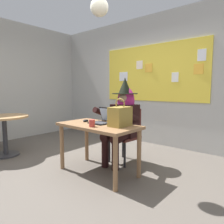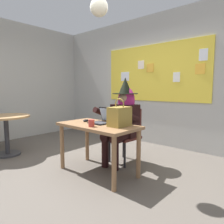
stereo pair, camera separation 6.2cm
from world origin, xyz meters
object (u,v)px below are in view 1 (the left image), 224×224
person_costumed (123,116)px  coffee_mug (92,123)px  laptop (103,120)px  desk_main (98,132)px  handbag (120,116)px  computer_mouse (86,121)px  chair_at_desk (127,132)px  side_table_round (4,126)px

person_costumed → coffee_mug: bearing=2.6°
person_costumed → laptop: person_costumed is taller
desk_main → handbag: handbag is taller
desk_main → computer_mouse: bearing=172.2°
computer_mouse → handbag: handbag is taller
desk_main → chair_at_desk: size_ratio=1.34×
coffee_mug → laptop: bearing=106.4°
handbag → person_costumed: bearing=123.5°
chair_at_desk → laptop: (-0.05, -0.55, 0.27)m
laptop → handbag: handbag is taller
desk_main → person_costumed: bearing=88.2°
chair_at_desk → handbag: bearing=32.1°
desk_main → handbag: size_ratio=3.16×
computer_mouse → side_table_round: computer_mouse is taller
desk_main → chair_at_desk: (0.02, 0.67, -0.11)m
laptop → computer_mouse: laptop is taller
person_costumed → handbag: bearing=32.5°
coffee_mug → desk_main: bearing=109.2°
computer_mouse → side_table_round: size_ratio=0.13×
desk_main → coffee_mug: bearing=-70.8°
computer_mouse → side_table_round: bearing=-163.2°
chair_at_desk → computer_mouse: chair_at_desk is taller
desk_main → coffee_mug: size_ratio=12.56×
person_costumed → side_table_round: (-1.85, -1.08, -0.23)m
desk_main → person_costumed: size_ratio=0.86×
desk_main → side_table_round: size_ratio=1.45×
person_costumed → side_table_round: 2.15m
handbag → chair_at_desk: bearing=117.2°
chair_at_desk → person_costumed: size_ratio=0.64×
laptop → person_costumed: bearing=89.3°
desk_main → computer_mouse: size_ratio=11.47×
chair_at_desk → computer_mouse: bearing=-22.5°
chair_at_desk → coffee_mug: chair_at_desk is taller
coffee_mug → side_table_round: coffee_mug is taller
computer_mouse → chair_at_desk: bearing=58.9°
computer_mouse → coffee_mug: 0.43m
handbag → coffee_mug: bearing=-133.4°
person_costumed → computer_mouse: size_ratio=13.41×
person_costumed → handbag: person_costumed is taller
desk_main → side_table_round: side_table_round is taller
handbag → coffee_mug: handbag is taller
computer_mouse → coffee_mug: (0.37, -0.23, 0.03)m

